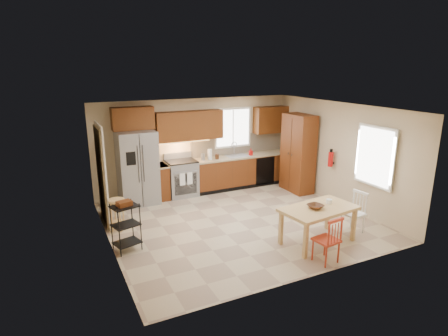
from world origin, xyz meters
name	(u,v)px	position (x,y,z in m)	size (l,w,h in m)	color
floor	(239,221)	(0.00, 0.00, 0.00)	(5.50, 5.50, 0.00)	tan
ceiling	(240,108)	(0.00, 0.00, 2.50)	(5.50, 5.00, 0.02)	silver
wall_back	(196,145)	(0.00, 2.50, 1.25)	(5.50, 0.02, 2.50)	#CCB793
wall_front	(315,205)	(0.00, -2.50, 1.25)	(5.50, 0.02, 2.50)	#CCB793
wall_left	(106,184)	(-2.75, 0.00, 1.25)	(0.02, 5.00, 2.50)	#CCB793
wall_right	(339,154)	(2.75, 0.00, 1.25)	(0.02, 5.00, 2.50)	#CCB793
refrigerator	(138,168)	(-1.70, 2.12, 0.91)	(0.92, 0.75, 1.82)	gray
range_stove	(182,179)	(-0.55, 2.19, 0.46)	(0.76, 0.63, 0.92)	gray
base_cabinet_narrow	(161,182)	(-1.10, 2.20, 0.45)	(0.30, 0.60, 0.90)	#5C2A11
base_cabinet_run	(243,171)	(1.29, 2.20, 0.45)	(2.92, 0.60, 0.90)	#5C2A11
dishwasher	(265,171)	(1.85, 1.91, 0.45)	(0.60, 0.02, 0.78)	black
backsplash	(238,144)	(1.29, 2.48, 1.18)	(2.92, 0.03, 0.55)	beige
upper_over_fridge	(133,118)	(-1.70, 2.33, 2.10)	(1.00, 0.35, 0.55)	#5F2A0F
upper_left_block	(189,126)	(-0.25, 2.33, 1.83)	(1.80, 0.35, 0.75)	#5F2A0F
upper_right_block	(271,120)	(2.25, 2.33, 1.83)	(1.00, 0.35, 0.75)	#5F2A0F
window_back	(233,128)	(1.10, 2.48, 1.65)	(1.12, 0.04, 1.12)	white
sink	(237,157)	(1.10, 2.20, 0.86)	(0.62, 0.46, 0.16)	gray
undercab_glow	(179,142)	(-0.55, 2.30, 1.43)	(1.60, 0.30, 0.01)	#FFBF66
soap_bottle	(251,152)	(1.48, 2.10, 1.00)	(0.09, 0.09, 0.19)	#BA0E0C
paper_towel	(210,154)	(0.25, 2.15, 1.04)	(0.12, 0.12, 0.28)	white
canister_steel	(203,157)	(0.05, 2.15, 0.99)	(0.11, 0.11, 0.18)	gray
canister_wood	(217,156)	(0.45, 2.12, 0.97)	(0.10, 0.10, 0.14)	#462512
pantry	(298,153)	(2.43, 1.20, 1.05)	(0.50, 0.95, 2.10)	#5C2A11
fire_extinguisher	(331,159)	(2.63, 0.15, 1.10)	(0.12, 0.12, 0.36)	#BA0E0C
window_right	(375,156)	(2.68, -1.15, 1.45)	(0.04, 1.02, 1.32)	white
doorway	(101,176)	(-2.67, 1.30, 1.05)	(0.04, 0.95, 2.10)	#8C7A59
dining_table	(318,225)	(0.90, -1.55, 0.35)	(1.46, 0.82, 0.71)	#DBB06D
chair_red	(326,239)	(0.55, -2.20, 0.43)	(0.40, 0.40, 0.86)	#B1321B
chair_white	(353,213)	(1.85, -1.50, 0.43)	(0.40, 0.40, 0.86)	white
table_bowl	(315,209)	(0.81, -1.55, 0.72)	(0.29, 0.29, 0.07)	#462512
table_jar	(329,202)	(1.22, -1.46, 0.75)	(0.10, 0.10, 0.12)	white
bar_stool	(118,215)	(-2.49, 0.69, 0.34)	(0.33, 0.33, 0.69)	#DBB06D
utility_cart	(126,227)	(-2.50, -0.27, 0.46)	(0.46, 0.36, 0.92)	black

